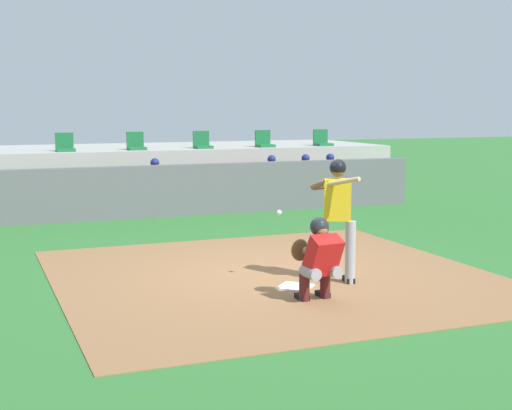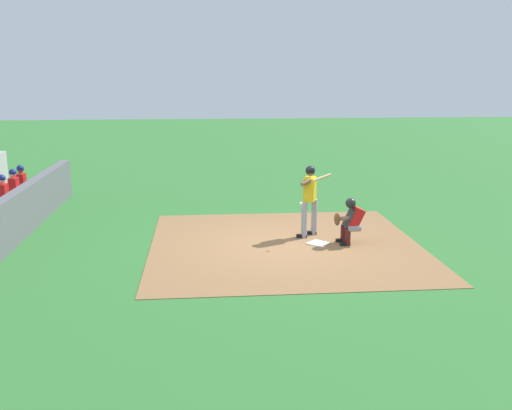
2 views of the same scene
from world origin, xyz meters
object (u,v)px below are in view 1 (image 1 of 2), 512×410
Objects in this scene: catcher_crouched at (318,256)px; dugout_player_0 at (156,184)px; stadium_seat_5 at (264,142)px; home_plate at (295,287)px; dugout_player_3 at (332,177)px; dugout_player_2 at (307,178)px; stadium_seat_6 at (322,141)px; stadium_seat_3 at (136,145)px; batter_at_plate at (337,212)px; dugout_player_1 at (273,179)px; stadium_seat_4 at (202,143)px; stadium_seat_2 at (65,146)px.

catcher_crouched is 8.90m from dugout_player_0.
home_plate is at bearing -110.05° from stadium_seat_5.
dugout_player_3 is at bearing 0.00° from dugout_player_0.
catcher_crouched is 1.21× the size of dugout_player_2.
stadium_seat_6 reaches higher than dugout_player_2.
stadium_seat_3 is (-4.11, 2.03, 0.86)m from dugout_player_2.
batter_at_plate is 9.06m from dugout_player_3.
catcher_crouched is 3.29× the size of stadium_seat_3.
dugout_player_1 is 2.71× the size of stadium_seat_3.
dugout_player_2 is (4.08, 0.00, 0.00)m from dugout_player_0.
stadium_seat_5 is at bearing 28.94° from dugout_player_0.
stadium_seat_3 is at bearing 180.00° from stadium_seat_4.
dugout_player_1 is (3.16, 8.90, 0.06)m from catcher_crouched.
stadium_seat_5 is 1.86m from stadium_seat_6.
stadium_seat_4 is (3.71, 0.00, 0.00)m from stadium_seat_2.
stadium_seat_2 and stadium_seat_5 have the same top height.
stadium_seat_3 is at bearing 147.03° from dugout_player_1.
stadium_seat_3 and stadium_seat_6 have the same top height.
dugout_player_3 is 2.71× the size of stadium_seat_2.
dugout_player_3 is at bearing 61.33° from catcher_crouched.
dugout_player_2 is at bearing 0.00° from dugout_player_0.
stadium_seat_3 reaches higher than home_plate.
stadium_seat_6 is at bearing 61.31° from home_plate.
dugout_player_1 is 5.46m from stadium_seat_2.
stadium_seat_2 reaches higher than dugout_player_1.
stadium_seat_5 is at bearing 180.00° from stadium_seat_6.
stadium_seat_4 is at bearing 145.74° from dugout_player_3.
dugout_player_1 is at bearing -140.12° from stadium_seat_6.
stadium_seat_2 is at bearing 104.19° from batter_at_plate.
stadium_seat_6 is (0.73, 2.03, 0.86)m from dugout_player_3.
stadium_seat_4 is at bearing 180.00° from stadium_seat_6.
home_plate is 0.92× the size of stadium_seat_2.
batter_at_plate is 1.39× the size of dugout_player_1.
dugout_player_2 is at bearing -42.04° from stadium_seat_4.
stadium_seat_5 is (5.57, 0.00, 0.00)m from stadium_seat_2.
stadium_seat_3 reaches higher than dugout_player_3.
stadium_seat_3 and stadium_seat_4 have the same top height.
stadium_seat_5 reaches higher than dugout_player_3.
stadium_seat_2 is 1.00× the size of stadium_seat_3.
catcher_crouched is at bearing -90.12° from stadium_seat_3.
dugout_player_1 is (3.10, 0.00, 0.00)m from dugout_player_0.
dugout_player_2 is at bearing -78.89° from stadium_seat_5.
dugout_player_3 is 2.48m from stadium_seat_5.
dugout_player_2 is at bearing 180.00° from dugout_player_3.
dugout_player_1 is at bearing -105.86° from stadium_seat_5.
stadium_seat_3 is (-3.14, 2.03, 0.86)m from dugout_player_1.
dugout_player_1 is at bearing 68.94° from home_plate.
home_plate is at bearing -79.66° from stadium_seat_2.
batter_at_plate is 3.76× the size of stadium_seat_6.
catcher_crouched is at bearing -91.74° from home_plate.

